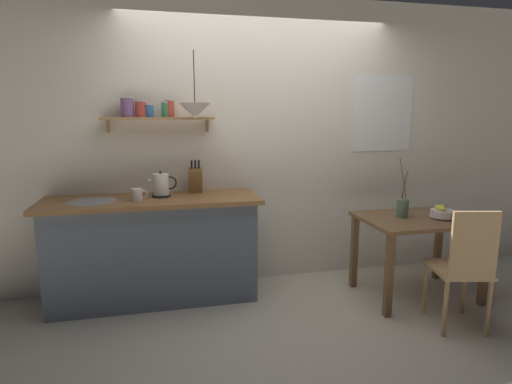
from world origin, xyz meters
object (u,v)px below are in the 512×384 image
electric_kettle (161,185)px  coffee_mug_by_sink (137,195)px  dining_table (418,230)px  fruit_bowl (442,213)px  twig_vase (402,207)px  pendant_lamp (195,110)px  dining_chair_near (464,264)px  knife_block (195,180)px

electric_kettle → coffee_mug_by_sink: size_ratio=1.85×
dining_table → fruit_bowl: fruit_bowl is taller
dining_table → coffee_mug_by_sink: coffee_mug_by_sink is taller
twig_vase → coffee_mug_by_sink: bearing=172.1°
pendant_lamp → coffee_mug_by_sink: bearing=-175.7°
dining_chair_near → pendant_lamp: (-1.88, 1.02, 1.14)m
dining_table → fruit_bowl: bearing=-24.7°
electric_kettle → knife_block: bearing=22.9°
twig_vase → coffee_mug_by_sink: 2.29m
fruit_bowl → knife_block: (-2.08, 0.69, 0.26)m
knife_block → pendant_lamp: size_ratio=0.55×
twig_vase → pendant_lamp: (-1.77, 0.35, 0.84)m
dining_chair_near → twig_vase: twig_vase is taller
electric_kettle → pendant_lamp: size_ratio=0.45×
dining_chair_near → knife_block: bearing=146.6°
twig_vase → coffee_mug_by_sink: twig_vase is taller
knife_block → coffee_mug_by_sink: knife_block is taller
dining_chair_near → electric_kettle: electric_kettle is taller
electric_kettle → coffee_mug_by_sink: electric_kettle is taller
fruit_bowl → dining_table: bearing=155.3°
coffee_mug_by_sink → dining_chair_near: bearing=-22.5°
dining_chair_near → coffee_mug_by_sink: 2.61m
dining_table → fruit_bowl: size_ratio=5.01×
dining_table → dining_chair_near: size_ratio=1.05×
fruit_bowl → coffee_mug_by_sink: bearing=170.5°
pendant_lamp → fruit_bowl: bearing=-12.8°
pendant_lamp → electric_kettle: bearing=163.9°
knife_block → electric_kettle: bearing=-157.1°
fruit_bowl → knife_block: 2.20m
fruit_bowl → pendant_lamp: pendant_lamp is taller
fruit_bowl → twig_vase: size_ratio=0.38×
electric_kettle → coffee_mug_by_sink: (-0.20, -0.12, -0.05)m
twig_vase → knife_block: 1.86m
dining_table → electric_kettle: electric_kettle is taller
fruit_bowl → pendant_lamp: size_ratio=0.37×
dining_chair_near → fruit_bowl: size_ratio=4.78×
fruit_bowl → knife_block: knife_block is taller
dining_chair_near → electric_kettle: bearing=153.1°
fruit_bowl → knife_block: size_ratio=0.67×
dining_table → knife_block: (-1.91, 0.61, 0.43)m
electric_kettle → dining_table: bearing=-12.2°
dining_chair_near → electric_kettle: 2.50m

